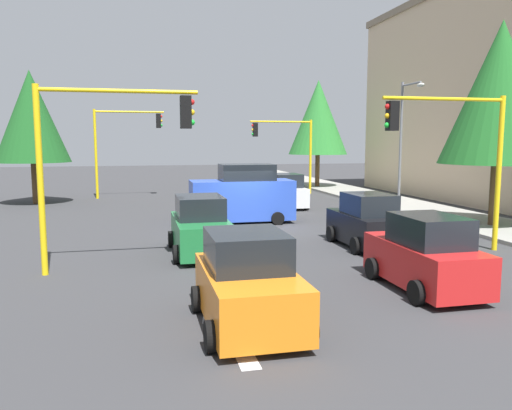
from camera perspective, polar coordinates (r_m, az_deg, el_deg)
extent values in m
plane|color=#353538|center=(22.25, -0.44, -2.78)|extent=(120.00, 120.00, 0.00)
cube|color=gray|center=(30.72, 16.90, -0.18)|extent=(80.00, 4.00, 0.15)
cube|color=silver|center=(10.03, -1.87, -15.42)|extent=(2.20, 0.36, 0.01)
cone|color=silver|center=(11.22, -3.19, -12.91)|extent=(0.01, 1.10, 1.10)
cylinder|color=yellow|center=(19.72, 25.55, 3.13)|extent=(0.18, 0.18, 5.40)
cylinder|color=yellow|center=(18.42, 20.40, 11.08)|extent=(0.12, 4.50, 0.12)
cube|color=black|center=(17.42, 15.04, 9.62)|extent=(0.36, 0.32, 0.96)
sphere|color=red|center=(17.36, 14.54, 10.64)|extent=(0.18, 0.18, 0.18)
sphere|color=yellow|center=(17.34, 14.51, 9.65)|extent=(0.18, 0.18, 0.18)
sphere|color=green|center=(17.33, 14.48, 8.66)|extent=(0.18, 0.18, 0.18)
cylinder|color=yellow|center=(37.47, 6.12, 5.37)|extent=(0.18, 0.18, 5.36)
cylinder|color=yellow|center=(36.80, 2.82, 9.31)|extent=(0.12, 4.50, 0.12)
cube|color=black|center=(36.32, -0.09, 8.43)|extent=(0.36, 0.32, 0.96)
sphere|color=red|center=(36.28, -0.37, 8.91)|extent=(0.18, 0.18, 0.18)
sphere|color=yellow|center=(36.28, -0.37, 8.43)|extent=(0.18, 0.18, 0.18)
sphere|color=green|center=(36.27, -0.37, 7.96)|extent=(0.18, 0.18, 0.18)
cylinder|color=yellow|center=(15.66, -23.03, 2.44)|extent=(0.18, 0.18, 5.44)
cylinder|color=yellow|center=(15.46, -15.08, 12.25)|extent=(0.12, 4.50, 0.12)
cube|color=black|center=(15.47, -7.88, 10.26)|extent=(0.36, 0.32, 0.96)
sphere|color=red|center=(15.51, -7.23, 11.38)|extent=(0.18, 0.18, 0.18)
sphere|color=yellow|center=(15.49, -7.21, 10.27)|extent=(0.18, 0.18, 0.18)
sphere|color=green|center=(15.48, -7.19, 9.16)|extent=(0.18, 0.18, 0.18)
cylinder|color=yellow|center=(35.50, -17.51, 5.44)|extent=(0.18, 0.18, 5.93)
cylinder|color=yellow|center=(35.44, -14.01, 10.10)|extent=(0.12, 4.50, 0.12)
cube|color=black|center=(35.44, -10.88, 9.25)|extent=(0.36, 0.32, 0.96)
sphere|color=red|center=(35.46, -10.60, 9.74)|extent=(0.18, 0.18, 0.18)
sphere|color=yellow|center=(35.44, -10.59, 9.25)|extent=(0.18, 0.18, 0.18)
sphere|color=green|center=(35.43, -10.57, 8.77)|extent=(0.18, 0.18, 0.18)
cylinder|color=slate|center=(28.98, 15.90, 6.23)|extent=(0.14, 0.14, 7.00)
cylinder|color=slate|center=(28.35, 17.03, 12.86)|extent=(1.80, 0.10, 0.10)
ellipsoid|color=silver|center=(27.56, 17.98, 12.68)|extent=(0.56, 0.28, 0.20)
cylinder|color=brown|center=(24.79, 25.09, 1.14)|extent=(0.36, 0.36, 3.06)
cone|color=#1E6023|center=(24.77, 25.64, 11.29)|extent=(4.90, 4.90, 6.12)
cylinder|color=brown|center=(34.05, -23.55, 2.44)|extent=(0.36, 0.36, 2.76)
cone|color=#19511E|center=(33.99, -23.89, 9.07)|extent=(4.42, 4.42, 5.52)
cylinder|color=brown|center=(41.96, 6.89, 3.92)|extent=(0.36, 0.36, 2.97)
cone|color=#28752D|center=(41.93, 6.98, 9.73)|extent=(4.75, 4.75, 5.93)
cube|color=blue|center=(24.02, -1.60, 0.59)|extent=(1.90, 4.80, 1.85)
cube|color=black|center=(23.95, -1.05, 3.70)|extent=(1.67, 2.50, 0.76)
cylinder|color=black|center=(22.89, -4.75, -1.76)|extent=(0.20, 0.60, 0.60)
cylinder|color=black|center=(24.86, -5.42, -1.05)|extent=(0.20, 0.60, 0.60)
cylinder|color=black|center=(23.49, 2.46, -1.51)|extent=(0.20, 0.60, 0.60)
cylinder|color=black|center=(25.42, 1.24, -0.84)|extent=(0.20, 0.60, 0.60)
cube|color=#1E7238|center=(17.57, -6.20, -3.23)|extent=(4.15, 1.75, 1.05)
cube|color=black|center=(17.63, -6.32, -0.22)|extent=(2.16, 1.54, 0.76)
cylinder|color=black|center=(16.54, -2.41, -5.24)|extent=(0.60, 0.20, 0.60)
cylinder|color=black|center=(16.31, -8.92, -5.50)|extent=(0.60, 0.20, 0.60)
cylinder|color=black|center=(19.02, -3.84, -3.60)|extent=(0.60, 0.20, 0.60)
cylinder|color=black|center=(18.82, -9.50, -3.80)|extent=(0.60, 0.20, 0.60)
cube|color=black|center=(19.07, 12.22, -2.53)|extent=(3.67, 1.69, 1.05)
cube|color=black|center=(18.77, 12.53, 0.10)|extent=(1.91, 1.48, 0.76)
cylinder|color=black|center=(19.81, 8.42, -3.22)|extent=(0.60, 0.20, 0.60)
cylinder|color=black|center=(20.53, 13.12, -2.97)|extent=(0.60, 0.20, 0.60)
cylinder|color=black|center=(17.75, 11.11, -4.50)|extent=(0.60, 0.20, 0.60)
cylinder|color=black|center=(18.56, 16.22, -4.15)|extent=(0.60, 0.20, 0.60)
cube|color=white|center=(29.65, 3.28, 1.07)|extent=(3.84, 1.74, 1.05)
cube|color=black|center=(29.38, 3.40, 2.78)|extent=(2.00, 1.53, 0.76)
cylinder|color=black|center=(30.59, 0.98, 0.53)|extent=(0.60, 0.20, 0.60)
cylinder|color=black|center=(31.09, 4.30, 0.62)|extent=(0.60, 0.20, 0.60)
cylinder|color=black|center=(28.31, 2.15, -0.02)|extent=(0.60, 0.20, 0.60)
cylinder|color=black|center=(28.84, 5.71, 0.09)|extent=(0.60, 0.20, 0.60)
cube|color=orange|center=(10.75, -0.86, -9.97)|extent=(3.67, 1.80, 1.05)
cube|color=black|center=(10.69, -1.08, -5.04)|extent=(1.91, 1.58, 0.76)
cylinder|color=black|center=(10.09, 6.04, -13.53)|extent=(0.60, 0.20, 0.60)
cylinder|color=black|center=(9.67, -5.13, -14.46)|extent=(0.60, 0.20, 0.60)
cylinder|color=black|center=(12.14, 2.48, -9.87)|extent=(0.60, 0.20, 0.60)
cylinder|color=black|center=(11.79, -6.69, -10.43)|extent=(0.60, 0.20, 0.60)
cube|color=red|center=(14.08, 18.30, -6.19)|extent=(3.80, 1.64, 1.05)
cube|color=black|center=(13.74, 18.86, -2.68)|extent=(1.97, 1.44, 0.76)
cylinder|color=black|center=(14.76, 12.91, -6.95)|extent=(0.60, 0.20, 0.60)
cylinder|color=black|center=(15.59, 18.78, -6.39)|extent=(0.60, 0.20, 0.60)
cylinder|color=black|center=(12.76, 17.58, -9.35)|extent=(0.60, 0.20, 0.60)
cylinder|color=black|center=(13.72, 24.00, -8.48)|extent=(0.60, 0.20, 0.60)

